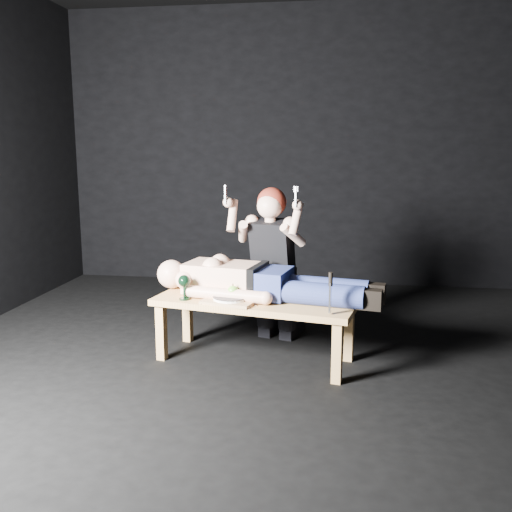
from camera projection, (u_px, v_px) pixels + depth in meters
The scene contains 13 objects.
ground at pixel (261, 361), 4.08m from camera, with size 5.00×5.00×0.00m, color black.
back_wall at pixel (292, 148), 6.23m from camera, with size 5.00×5.00×0.00m, color black.
table at pixel (255, 330), 4.06m from camera, with size 1.41×0.53×0.45m, color tan.
lying_man at pixel (265, 278), 4.05m from camera, with size 1.48×0.45×0.28m, color beige, non-canonical shape.
kneeling_woman at pixel (276, 262), 4.44m from camera, with size 0.66×0.74×1.24m, color black, non-canonical shape.
serving_tray at pixel (230, 301), 3.94m from camera, with size 0.35×0.26×0.02m, color tan.
plate at pixel (230, 298), 3.93m from camera, with size 0.24×0.24×0.02m, color white.
apple at pixel (233, 291), 3.93m from camera, with size 0.08×0.08×0.08m, color green.
goblet at pixel (184, 287), 3.99m from camera, with size 0.09×0.09×0.18m, color black, non-canonical shape.
fork_flat at pixel (204, 301), 3.95m from camera, with size 0.01×0.15×0.01m, color #B2B2B7.
knife_flat at pixel (251, 306), 3.84m from camera, with size 0.01×0.15×0.01m, color #B2B2B7.
spoon_flat at pixel (253, 303), 3.91m from camera, with size 0.01×0.15×0.01m, color #B2B2B7.
carving_knife at pixel (330, 293), 3.63m from camera, with size 0.04×0.04×0.28m, color #B2B2B7, non-canonical shape.
Camera 1 is at (0.52, -3.83, 1.50)m, focal length 40.10 mm.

